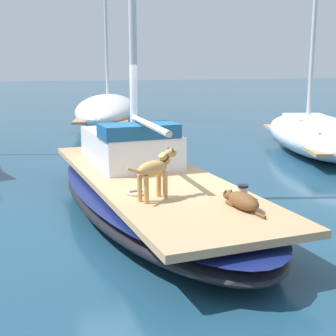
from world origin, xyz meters
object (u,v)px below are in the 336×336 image
object	(u,v)px
sailboat_main	(151,195)
coiled_rope	(137,192)
deck_winch	(243,193)
dog_brown	(242,201)
moored_boat_starboard_side	(314,134)
moored_boat_far_astern	(107,109)
dog_tan	(155,170)

from	to	relation	value
sailboat_main	coiled_rope	size ratio (longest dim) A/B	22.90
deck_winch	dog_brown	bearing A→B (deg)	-117.20
coiled_rope	dog_brown	bearing A→B (deg)	-43.75
sailboat_main	deck_winch	distance (m)	2.00
sailboat_main	moored_boat_starboard_side	xyz separation A→B (m)	(5.85, 4.12, 0.23)
dog_brown	coiled_rope	world-z (taller)	dog_brown
moored_boat_far_astern	deck_winch	bearing A→B (deg)	-92.14
moored_boat_starboard_side	moored_boat_far_astern	world-z (taller)	moored_boat_starboard_side
dog_tan	moored_boat_starboard_side	distance (m)	8.26
dog_tan	sailboat_main	bearing A→B (deg)	77.56
dog_tan	deck_winch	world-z (taller)	dog_tan
dog_tan	deck_winch	distance (m)	1.27
dog_brown	deck_winch	distance (m)	0.43
dog_brown	moored_boat_starboard_side	xyz separation A→B (m)	(5.18, 6.25, -0.20)
dog_brown	dog_tan	world-z (taller)	dog_tan
dog_tan	coiled_rope	world-z (taller)	dog_tan
dog_tan	moored_boat_far_astern	distance (m)	14.04
dog_tan	moored_boat_far_astern	size ratio (longest dim) A/B	0.10
coiled_rope	moored_boat_starboard_side	xyz separation A→B (m)	(6.33, 5.15, -0.12)
deck_winch	moored_boat_starboard_side	xyz separation A→B (m)	(4.98, 5.87, -0.19)
dog_brown	dog_tan	bearing A→B (deg)	142.01
dog_tan	coiled_rope	xyz separation A→B (m)	(-0.18, 0.34, -0.40)
dog_brown	moored_boat_far_astern	xyz separation A→B (m)	(0.73, 14.69, -0.15)
sailboat_main	dog_tan	bearing A→B (deg)	-102.44
deck_winch	dog_tan	bearing A→B (deg)	162.04
dog_brown	dog_tan	xyz separation A→B (m)	(-0.97, 0.76, 0.32)
dog_brown	moored_boat_starboard_side	size ratio (longest dim) A/B	0.12
coiled_rope	moored_boat_starboard_side	distance (m)	8.16
dog_brown	deck_winch	world-z (taller)	dog_brown
dog_tan	moored_boat_starboard_side	size ratio (longest dim) A/B	0.11
deck_winch	moored_boat_far_astern	bearing A→B (deg)	87.86
coiled_rope	moored_boat_far_astern	size ratio (longest dim) A/B	0.04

